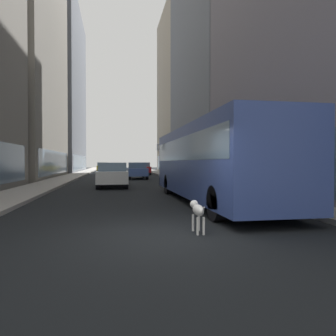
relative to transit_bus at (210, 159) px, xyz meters
The scene contains 13 objects.
ground_plane 29.60m from the transit_bus, 95.44° to the left, with size 120.00×120.00×0.00m, color black.
sidewalk_left 30.67m from the transit_bus, 106.12° to the left, with size 2.40×110.00×0.15m, color #9E9991.
sidewalk_right 29.61m from the transit_bus, 84.37° to the left, with size 2.40×110.00×0.15m, color gray.
building_left_far 48.08m from the transit_bus, 108.42° to the left, with size 10.50×23.46×28.03m.
building_right_mid 26.45m from the transit_bus, 65.66° to the left, with size 11.01×17.08×32.71m.
building_right_far 40.39m from the transit_bus, 76.43° to the left, with size 9.94×15.52×26.29m.
transit_bus is the anchor object (origin of this frame).
car_blue_hatchback 19.12m from the transit_bus, 94.81° to the left, with size 1.87×4.61×1.62m.
car_white_van 9.51m from the transit_bus, 115.01° to the left, with size 1.92×4.58×1.62m.
car_red_coupe 29.20m from the transit_bus, 90.00° to the left, with size 1.72×4.28×1.62m.
car_yellow_taxi 41.19m from the transit_bus, 97.82° to the left, with size 1.80×4.59×1.62m.
car_silver_sedan 34.89m from the transit_bus, 90.00° to the left, with size 1.80×4.48×1.62m.
dalmatian_dog 5.89m from the transit_bus, 110.45° to the right, with size 0.22×0.96×0.72m.
Camera 1 is at (-1.16, -6.92, 1.64)m, focal length 33.73 mm.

